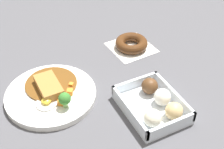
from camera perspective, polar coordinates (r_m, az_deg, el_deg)
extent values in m
plane|color=#4C4C51|center=(0.95, -3.53, -2.18)|extent=(1.60, 1.60, 0.00)
cylinder|color=white|center=(0.92, -11.13, -3.69)|extent=(0.26, 0.26, 0.02)
cylinder|color=brown|center=(0.94, -11.08, -1.68)|extent=(0.15, 0.15, 0.01)
cube|color=#A87538|center=(0.91, -11.53, -2.07)|extent=(0.11, 0.06, 0.02)
cylinder|color=white|center=(0.88, -11.88, -5.19)|extent=(0.06, 0.06, 0.00)
ellipsoid|color=yellow|center=(0.87, -11.97, -4.73)|extent=(0.03, 0.03, 0.01)
cylinder|color=#8CB766|center=(0.86, -8.54, -5.40)|extent=(0.01, 0.01, 0.02)
sphere|color=#387A2D|center=(0.85, -8.68, -4.39)|extent=(0.03, 0.03, 0.03)
cube|color=orange|center=(0.88, -8.77, -4.25)|extent=(0.02, 0.02, 0.02)
cube|color=orange|center=(0.92, -7.47, -1.90)|extent=(0.02, 0.02, 0.01)
cube|color=orange|center=(0.90, -7.71, -3.18)|extent=(0.02, 0.02, 0.02)
cube|color=orange|center=(0.87, -9.32, -4.99)|extent=(0.02, 0.02, 0.02)
cube|color=silver|center=(0.88, 7.19, -6.16)|extent=(0.19, 0.15, 0.01)
cube|color=silver|center=(0.81, 10.81, -9.23)|extent=(0.01, 0.15, 0.03)
cube|color=silver|center=(0.92, 4.24, -1.58)|extent=(0.01, 0.15, 0.03)
cube|color=silver|center=(0.89, 11.15, -3.68)|extent=(0.19, 0.01, 0.03)
cube|color=silver|center=(0.83, 3.16, -6.77)|extent=(0.19, 0.01, 0.03)
sphere|color=#DBB77A|center=(0.84, 11.28, -6.56)|extent=(0.05, 0.05, 0.05)
sphere|color=silver|center=(0.87, 9.19, -4.09)|extent=(0.05, 0.05, 0.05)
sphere|color=brown|center=(0.90, 6.92, -2.10)|extent=(0.05, 0.05, 0.05)
sphere|color=#EFE5C6|center=(0.81, 7.47, -7.90)|extent=(0.05, 0.05, 0.05)
cube|color=white|center=(1.11, 3.55, 4.99)|extent=(0.15, 0.15, 0.00)
torus|color=#4C2B14|center=(1.10, 3.58, 5.74)|extent=(0.11, 0.11, 0.03)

